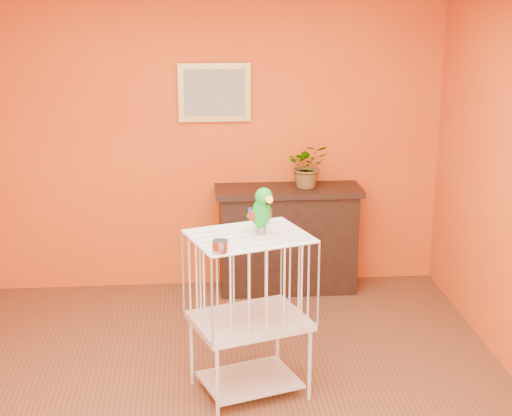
{
  "coord_description": "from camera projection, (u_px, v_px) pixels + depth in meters",
  "views": [
    {
      "loc": [
        -0.22,
        -4.49,
        2.68
      ],
      "look_at": [
        0.19,
        0.26,
        1.29
      ],
      "focal_mm": 55.0,
      "sensor_mm": 36.0,
      "label": 1
    }
  ],
  "objects": [
    {
      "name": "ground",
      "position": [
        230.0,
        411.0,
        5.06
      ],
      "size": [
        4.5,
        4.5,
        0.0
      ],
      "primitive_type": "plane",
      "color": "brown",
      "rests_on": "ground"
    },
    {
      "name": "parrot",
      "position": [
        261.0,
        210.0,
        4.98
      ],
      "size": [
        0.18,
        0.28,
        0.32
      ],
      "rotation": [
        0.0,
        0.0,
        0.37
      ],
      "color": "#59544C",
      "rests_on": "birdcage"
    },
    {
      "name": "room_shell",
      "position": [
        228.0,
        173.0,
        4.62
      ],
      "size": [
        4.5,
        4.5,
        4.5
      ],
      "color": "#D75914",
      "rests_on": "ground"
    },
    {
      "name": "console_cabinet",
      "position": [
        288.0,
        239.0,
        6.92
      ],
      "size": [
        1.27,
        0.46,
        0.94
      ],
      "color": "black",
      "rests_on": "ground"
    },
    {
      "name": "birdcage",
      "position": [
        249.0,
        313.0,
        5.14
      ],
      "size": [
        0.86,
        0.75,
        1.11
      ],
      "rotation": [
        0.0,
        0.0,
        0.32
      ],
      "color": "silver",
      "rests_on": "ground"
    },
    {
      "name": "potted_plant",
      "position": [
        308.0,
        171.0,
        6.75
      ],
      "size": [
        0.36,
        0.39,
        0.3
      ],
      "primitive_type": "imported",
      "rotation": [
        0.0,
        0.0,
        -0.02
      ],
      "color": "#26722D",
      "rests_on": "console_cabinet"
    },
    {
      "name": "feed_cup",
      "position": [
        220.0,
        246.0,
        4.67
      ],
      "size": [
        0.1,
        0.1,
        0.07
      ],
      "primitive_type": "cylinder",
      "color": "silver",
      "rests_on": "birdcage"
    },
    {
      "name": "framed_picture",
      "position": [
        214.0,
        93.0,
        6.69
      ],
      "size": [
        0.62,
        0.04,
        0.5
      ],
      "color": "#B39340",
      "rests_on": "room_shell"
    }
  ]
}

